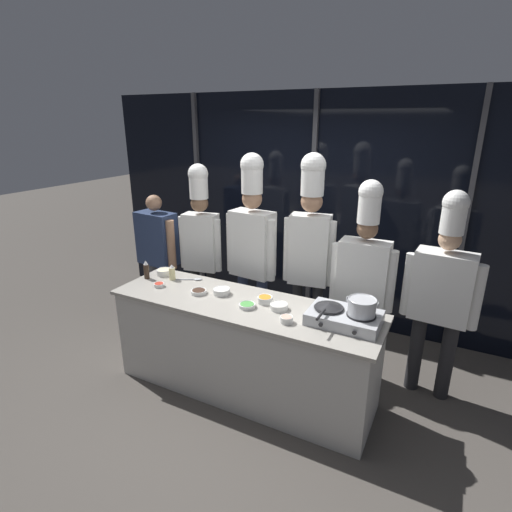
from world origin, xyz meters
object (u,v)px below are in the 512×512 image
(squeeze_bottle_oil, at_px, (172,272))
(chef_head, at_px, (201,237))
(portable_stove, at_px, (344,317))
(prep_bowl_shrimp, at_px, (286,319))
(person_guest, at_px, (157,248))
(squeeze_bottle_soy, at_px, (146,270))
(chef_line, at_px, (310,241))
(prep_bowl_onion, at_px, (279,306))
(chef_apprentice, at_px, (442,288))
(chef_pastry, at_px, (363,273))
(prep_bowl_scallions, at_px, (247,305))
(stock_pot, at_px, (362,306))
(prep_bowl_chili_flakes, at_px, (159,285))
(prep_bowl_noodles, at_px, (164,272))
(prep_bowl_rice, at_px, (222,291))
(chef_sous, at_px, (252,241))
(serving_spoon_slotted, at_px, (195,279))
(frying_pan, at_px, (329,305))
(prep_bowl_carrots, at_px, (265,299))
(prep_bowl_soy_glaze, at_px, (199,291))

(squeeze_bottle_oil, distance_m, chef_head, 0.63)
(portable_stove, bearing_deg, squeeze_bottle_oil, 176.76)
(prep_bowl_shrimp, bearing_deg, person_guest, 156.86)
(squeeze_bottle_soy, height_order, chef_line, chef_line)
(prep_bowl_shrimp, bearing_deg, prep_bowl_onion, 128.89)
(portable_stove, bearing_deg, chef_line, 127.98)
(person_guest, bearing_deg, chef_apprentice, -173.97)
(prep_bowl_onion, bearing_deg, squeeze_bottle_oil, 174.55)
(portable_stove, distance_m, chef_pastry, 0.65)
(prep_bowl_scallions, distance_m, chef_line, 0.93)
(stock_pot, distance_m, prep_bowl_chili_flakes, 1.89)
(prep_bowl_noodles, bearing_deg, prep_bowl_rice, -9.75)
(prep_bowl_noodles, bearing_deg, chef_sous, 34.66)
(prep_bowl_noodles, bearing_deg, prep_bowl_chili_flakes, -59.34)
(chef_head, bearing_deg, chef_apprentice, 170.74)
(prep_bowl_shrimp, height_order, prep_bowl_onion, prep_bowl_shrimp)
(chef_head, bearing_deg, prep_bowl_onion, 141.40)
(serving_spoon_slotted, xyz_separation_m, chef_line, (0.99, 0.53, 0.38))
(prep_bowl_shrimp, height_order, chef_pastry, chef_pastry)
(prep_bowl_noodles, relative_size, prep_bowl_onion, 0.98)
(squeeze_bottle_oil, height_order, person_guest, person_guest)
(frying_pan, xyz_separation_m, prep_bowl_scallions, (-0.67, -0.10, -0.10))
(prep_bowl_rice, xyz_separation_m, chef_sous, (-0.03, 0.65, 0.29))
(stock_pot, xyz_separation_m, prep_bowl_chili_flakes, (-1.88, -0.10, -0.15))
(squeeze_bottle_soy, relative_size, chef_line, 0.09)
(prep_bowl_noodles, bearing_deg, portable_stove, -4.74)
(chef_head, relative_size, chef_line, 0.93)
(squeeze_bottle_oil, bearing_deg, chef_apprentice, 14.02)
(frying_pan, distance_m, chef_head, 1.83)
(serving_spoon_slotted, relative_size, chef_apprentice, 0.13)
(squeeze_bottle_soy, height_order, prep_bowl_rice, squeeze_bottle_soy)
(chef_line, bearing_deg, prep_bowl_noodles, 14.67)
(prep_bowl_carrots, relative_size, prep_bowl_scallions, 0.93)
(chef_head, bearing_deg, chef_line, 171.73)
(prep_bowl_carrots, bearing_deg, frying_pan, -4.88)
(chef_sous, bearing_deg, prep_bowl_soy_glaze, 83.50)
(serving_spoon_slotted, xyz_separation_m, chef_pastry, (1.54, 0.45, 0.19))
(prep_bowl_shrimp, bearing_deg, stock_pot, 20.44)
(prep_bowl_shrimp, xyz_separation_m, person_guest, (-2.02, 0.86, 0.03))
(squeeze_bottle_oil, distance_m, prep_bowl_carrots, 1.05)
(prep_bowl_noodles, distance_m, chef_sous, 0.95)
(prep_bowl_onion, relative_size, chef_pastry, 0.08)
(prep_bowl_noodles, height_order, serving_spoon_slotted, prep_bowl_noodles)
(chef_apprentice, bearing_deg, chef_line, 3.30)
(prep_bowl_soy_glaze, distance_m, prep_bowl_scallions, 0.53)
(prep_bowl_onion, relative_size, chef_sous, 0.07)
(prep_bowl_noodles, bearing_deg, stock_pot, -4.44)
(frying_pan, xyz_separation_m, prep_bowl_chili_flakes, (-1.62, -0.10, -0.10))
(squeeze_bottle_oil, xyz_separation_m, prep_bowl_shrimp, (1.35, -0.30, -0.04))
(stock_pot, relative_size, squeeze_bottle_oil, 1.52)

